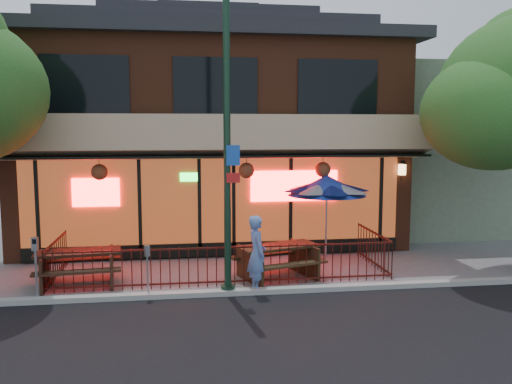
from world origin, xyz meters
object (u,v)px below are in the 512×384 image
street_light (227,157)px  parking_meter_far (36,258)px  picnic_table_right (278,257)px  patio_umbrella (327,185)px  parking_meter_near (147,262)px  pedestrian (257,254)px  picnic_table_left (78,263)px

street_light → parking_meter_far: street_light is taller
street_light → picnic_table_right: (1.36, 1.10, -2.58)m
picnic_table_right → parking_meter_far: 5.69m
street_light → patio_umbrella: bearing=42.2°
picnic_table_right → patio_umbrella: size_ratio=0.94×
patio_umbrella → parking_meter_near: (-4.90, -2.80, -1.37)m
pedestrian → parking_meter_far: (-4.88, -0.05, 0.08)m
patio_umbrella → parking_meter_near: 5.81m
pedestrian → picnic_table_right: bearing=-42.5°
picnic_table_left → parking_meter_far: (-0.68, -1.19, 0.42)m
picnic_table_left → picnic_table_right: size_ratio=0.90×
patio_umbrella → parking_meter_near: bearing=-150.3°
picnic_table_left → parking_meter_far: parking_meter_far is taller
picnic_table_right → patio_umbrella: patio_umbrella is taller
patio_umbrella → parking_meter_near: patio_umbrella is taller
street_light → patio_umbrella: size_ratio=2.74×
picnic_table_right → picnic_table_left: bearing=178.9°
street_light → picnic_table_right: bearing=39.0°
street_light → picnic_table_left: 4.53m
picnic_table_left → pedestrian: size_ratio=1.19×
parking_meter_near → parking_meter_far: parking_meter_far is taller
parking_meter_near → patio_umbrella: bearing=29.7°
picnic_table_right → pedestrian: pedestrian is taller
picnic_table_right → patio_umbrella: bearing=44.5°
patio_umbrella → pedestrian: patio_umbrella is taller
parking_meter_far → street_light: bearing=-0.0°
picnic_table_left → parking_meter_near: 2.10m
patio_umbrella → picnic_table_left: bearing=-166.3°
street_light → parking_meter_near: 2.96m
patio_umbrella → parking_meter_far: size_ratio=1.76×
picnic_table_right → parking_meter_far: size_ratio=1.65×
picnic_table_right → pedestrian: size_ratio=1.33×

